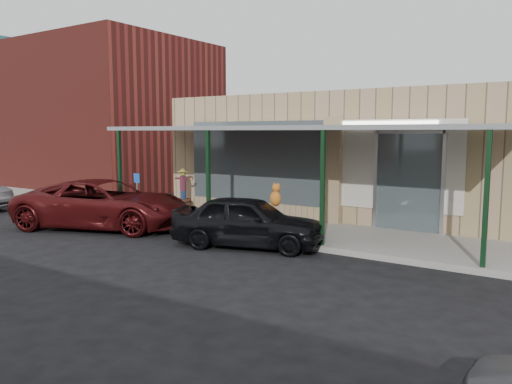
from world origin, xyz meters
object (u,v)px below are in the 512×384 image
Objects in this scene: barrel_pumpkin at (240,217)px; parked_sedan at (248,221)px; barrel_scarecrow at (183,195)px; handicap_sign at (137,189)px; car_maroon at (104,204)px.

barrel_pumpkin is 2.20m from parked_sedan.
barrel_scarecrow reaches higher than handicap_sign.
car_maroon is at bearing -113.40° from barrel_scarecrow.
parked_sedan is (4.99, -3.08, 0.01)m from barrel_scarecrow.
barrel_scarecrow reaches higher than parked_sedan.
parked_sedan reaches higher than car_maroon.
handicap_sign reaches higher than car_maroon.
car_maroon is (-3.70, -2.00, 0.34)m from barrel_pumpkin.
parked_sedan is (1.43, -1.65, 0.26)m from barrel_pumpkin.
barrel_scarecrow is 0.28× the size of car_maroon.
parked_sedan reaches higher than handicap_sign.
barrel_scarecrow reaches higher than barrel_pumpkin.
barrel_pumpkin is at bearing -82.05° from car_maroon.
parked_sedan is at bearing -52.69° from barrel_scarecrow.
barrel_scarecrow is 1.03× the size of handicap_sign.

